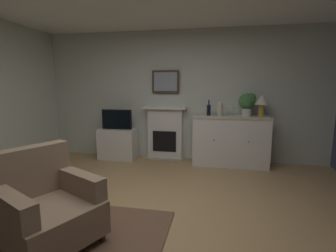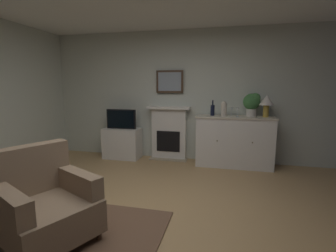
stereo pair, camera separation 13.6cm
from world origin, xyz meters
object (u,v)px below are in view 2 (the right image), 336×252
(table_lamp, at_px, (267,102))
(wine_glass_center, at_px, (238,110))
(wine_bottle, at_px, (213,110))
(tv_set, at_px, (121,119))
(potted_plant_small, at_px, (252,103))
(wine_glass_left, at_px, (232,110))
(framed_picture, at_px, (170,82))
(sideboard_cabinet, at_px, (234,141))
(armchair, at_px, (44,204))
(vase_decorative, at_px, (224,109))
(fireplace_unit, at_px, (169,133))
(tv_cabinet, at_px, (122,143))

(table_lamp, bearing_deg, wine_glass_center, -175.43)
(wine_bottle, height_order, tv_set, wine_bottle)
(potted_plant_small, bearing_deg, wine_glass_left, -177.33)
(framed_picture, xyz_separation_m, table_lamp, (1.83, -0.22, -0.36))
(wine_glass_left, relative_size, potted_plant_small, 0.38)
(sideboard_cabinet, bearing_deg, table_lamp, 0.00)
(wine_glass_center, bearing_deg, tv_set, 179.23)
(framed_picture, distance_m, wine_glass_center, 1.46)
(table_lamp, xyz_separation_m, armchair, (-2.37, -2.80, -0.85))
(wine_bottle, relative_size, wine_glass_center, 1.76)
(tv_set, relative_size, potted_plant_small, 1.44)
(table_lamp, bearing_deg, wine_glass_left, 177.26)
(framed_picture, relative_size, tv_set, 0.89)
(armchair, bearing_deg, potted_plant_small, 53.14)
(wine_glass_left, bearing_deg, framed_picture, 171.02)
(framed_picture, height_order, sideboard_cabinet, framed_picture)
(wine_glass_left, height_order, vase_decorative, vase_decorative)
(fireplace_unit, bearing_deg, wine_glass_left, -6.91)
(fireplace_unit, relative_size, armchair, 1.04)
(table_lamp, distance_m, tv_set, 2.83)
(framed_picture, bearing_deg, tv_set, -166.69)
(table_lamp, bearing_deg, vase_decorative, -176.12)
(sideboard_cabinet, bearing_deg, tv_cabinet, 179.62)
(fireplace_unit, distance_m, tv_cabinet, 1.02)
(sideboard_cabinet, xyz_separation_m, tv_set, (-2.27, -0.01, 0.35))
(wine_bottle, bearing_deg, tv_cabinet, -179.79)
(framed_picture, height_order, vase_decorative, framed_picture)
(sideboard_cabinet, relative_size, wine_glass_center, 8.62)
(fireplace_unit, height_order, wine_glass_left, wine_glass_left)
(framed_picture, height_order, table_lamp, framed_picture)
(table_lamp, relative_size, tv_set, 0.65)
(table_lamp, height_order, potted_plant_small, potted_plant_small)
(vase_decorative, distance_m, tv_cabinet, 2.20)
(wine_glass_left, bearing_deg, vase_decorative, -150.55)
(tv_set, relative_size, armchair, 0.58)
(sideboard_cabinet, height_order, vase_decorative, vase_decorative)
(vase_decorative, height_order, tv_set, vase_decorative)
(wine_glass_left, distance_m, potted_plant_small, 0.38)
(vase_decorative, bearing_deg, armchair, -120.76)
(fireplace_unit, bearing_deg, potted_plant_small, -4.76)
(sideboard_cabinet, distance_m, tv_cabinet, 2.28)
(tv_set, height_order, potted_plant_small, potted_plant_small)
(framed_picture, height_order, wine_glass_center, framed_picture)
(wine_glass_left, xyz_separation_m, tv_cabinet, (-2.20, -0.01, -0.76))
(framed_picture, distance_m, tv_cabinet, 1.62)
(wine_glass_left, relative_size, armchair, 0.16)
(fireplace_unit, relative_size, vase_decorative, 3.91)
(wine_bottle, xyz_separation_m, wine_glass_center, (0.46, -0.06, 0.01))
(armchair, bearing_deg, fireplace_unit, 79.55)
(fireplace_unit, bearing_deg, table_lamp, -5.55)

